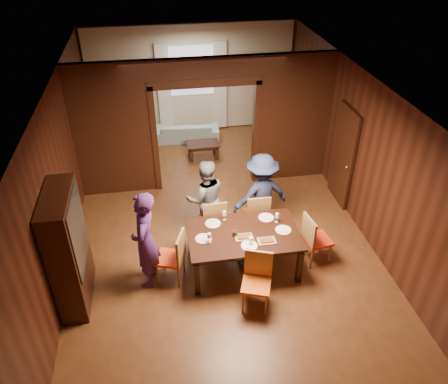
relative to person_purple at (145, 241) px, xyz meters
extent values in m
plane|color=#4C2D15|center=(1.38, 1.33, -0.88)|extent=(9.00, 9.00, 0.00)
cube|color=silver|center=(1.38, 1.33, 2.02)|extent=(5.50, 9.00, 0.02)
cube|color=black|center=(1.38, 5.83, 0.57)|extent=(5.50, 0.02, 2.90)
cube|color=black|center=(-1.37, 1.33, 0.57)|extent=(0.02, 9.00, 2.90)
cube|color=black|center=(4.13, 1.33, 0.57)|extent=(0.02, 9.00, 2.90)
cube|color=black|center=(-0.54, 2.93, 0.32)|extent=(1.65, 0.15, 2.40)
cube|color=black|center=(3.31, 2.93, 0.32)|extent=(1.65, 0.15, 2.40)
cube|color=black|center=(1.38, 2.93, 1.77)|extent=(5.50, 0.15, 0.50)
cube|color=beige|center=(1.38, 5.80, 0.57)|extent=(5.40, 0.04, 2.85)
imported|color=#432162|center=(0.00, 0.00, 0.00)|extent=(0.53, 0.71, 1.77)
imported|color=slate|center=(1.12, 1.16, -0.09)|extent=(0.82, 0.67, 1.58)
imported|color=#1C2446|center=(2.17, 1.06, -0.05)|extent=(1.18, 0.82, 1.66)
imported|color=#9ABDCA|center=(1.13, 5.18, -0.63)|extent=(1.76, 0.81, 0.50)
imported|color=black|center=(1.70, 0.15, -0.09)|extent=(0.30, 0.30, 0.07)
cube|color=black|center=(1.63, 0.07, -0.50)|extent=(1.88, 1.17, 0.76)
cube|color=black|center=(1.45, 4.14, -0.68)|extent=(0.80, 0.50, 0.40)
cube|color=black|center=(-1.15, -0.17, 0.12)|extent=(0.40, 1.20, 2.00)
cube|color=black|center=(4.08, 1.83, 0.17)|extent=(0.06, 0.90, 2.10)
cube|color=silver|center=(1.38, 5.77, 0.82)|extent=(1.20, 0.03, 1.30)
cube|color=white|center=(0.63, 5.73, 0.37)|extent=(0.35, 0.06, 2.40)
cube|color=white|center=(2.13, 5.73, 0.37)|extent=(0.35, 0.06, 2.40)
cylinder|color=silver|center=(0.94, 0.04, -0.12)|extent=(0.27, 0.27, 0.01)
cylinder|color=silver|center=(1.16, 0.41, -0.12)|extent=(0.27, 0.27, 0.01)
cylinder|color=white|center=(2.11, 0.43, -0.12)|extent=(0.27, 0.27, 0.01)
cylinder|color=silver|center=(2.31, 0.04, -0.12)|extent=(0.27, 0.27, 0.01)
cylinder|color=white|center=(1.66, -0.26, -0.12)|extent=(0.27, 0.27, 0.01)
cube|color=gray|center=(1.61, -0.04, -0.11)|extent=(0.30, 0.20, 0.04)
cube|color=gray|center=(1.96, -0.19, -0.11)|extent=(0.30, 0.20, 0.04)
cylinder|color=silver|center=(1.69, -0.22, -0.05)|extent=(0.07, 0.07, 0.14)
camera|label=1|loc=(0.36, -5.52, 4.55)|focal=35.00mm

